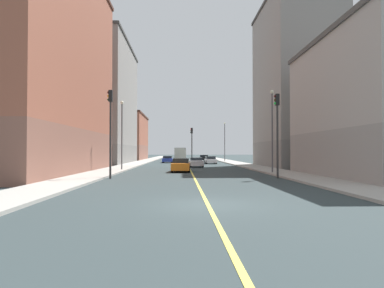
{
  "coord_description": "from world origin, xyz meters",
  "views": [
    {
      "loc": [
        -1.06,
        -13.63,
        2.1
      ],
      "look_at": [
        0.7,
        41.04,
        3.27
      ],
      "focal_mm": 32.24,
      "sensor_mm": 36.0,
      "label": 1
    }
  ],
  "objects_px": {
    "car_white": "(211,160)",
    "car_orange": "(181,165)",
    "street_lamp_left_near": "(272,123)",
    "building_right_distant": "(127,137)",
    "building_left_mid": "(295,84)",
    "car_blue": "(168,159)",
    "building_left_near": "(374,106)",
    "street_lamp_left_far": "(225,138)",
    "car_silver": "(196,162)",
    "traffic_light_left_near": "(277,124)",
    "street_lamp_right_near": "(122,128)",
    "building_right_midblock": "(105,103)",
    "building_right_corner": "(42,63)",
    "car_black": "(204,158)",
    "box_truck": "(180,154)",
    "traffic_light_median_far": "(192,141)",
    "traffic_light_right_near": "(110,122)"
  },
  "relations": [
    {
      "from": "building_left_near",
      "to": "building_right_distant",
      "type": "height_order",
      "value": "building_left_near"
    },
    {
      "from": "car_silver",
      "to": "building_right_distant",
      "type": "bearing_deg",
      "value": 111.58
    },
    {
      "from": "building_right_midblock",
      "to": "car_silver",
      "type": "distance_m",
      "value": 22.86
    },
    {
      "from": "building_right_midblock",
      "to": "car_white",
      "type": "bearing_deg",
      "value": -6.42
    },
    {
      "from": "traffic_light_left_near",
      "to": "car_orange",
      "type": "xyz_separation_m",
      "value": [
        -7.53,
        8.61,
        -3.56
      ]
    },
    {
      "from": "building_right_midblock",
      "to": "car_silver",
      "type": "relative_size",
      "value": 4.83
    },
    {
      "from": "building_right_midblock",
      "to": "car_blue",
      "type": "bearing_deg",
      "value": 16.62
    },
    {
      "from": "car_blue",
      "to": "car_silver",
      "type": "relative_size",
      "value": 0.96
    },
    {
      "from": "traffic_light_left_near",
      "to": "street_lamp_right_near",
      "type": "xyz_separation_m",
      "value": [
        -13.96,
        10.96,
        0.41
      ]
    },
    {
      "from": "traffic_light_right_near",
      "to": "car_white",
      "type": "xyz_separation_m",
      "value": [
        10.46,
        31.62,
        -3.73
      ]
    },
    {
      "from": "building_left_mid",
      "to": "box_truck",
      "type": "bearing_deg",
      "value": 116.75
    },
    {
      "from": "traffic_light_left_near",
      "to": "box_truck",
      "type": "height_order",
      "value": "traffic_light_left_near"
    },
    {
      "from": "building_right_midblock",
      "to": "car_orange",
      "type": "distance_m",
      "value": 29.96
    },
    {
      "from": "building_right_distant",
      "to": "box_truck",
      "type": "relative_size",
      "value": 3.04
    },
    {
      "from": "street_lamp_left_far",
      "to": "car_white",
      "type": "xyz_separation_m",
      "value": [
        -3.52,
        -8.63,
        -4.11
      ]
    },
    {
      "from": "building_left_near",
      "to": "street_lamp_left_far",
      "type": "bearing_deg",
      "value": 99.56
    },
    {
      "from": "box_truck",
      "to": "car_white",
      "type": "bearing_deg",
      "value": -73.89
    },
    {
      "from": "building_left_mid",
      "to": "car_blue",
      "type": "distance_m",
      "value": 27.37
    },
    {
      "from": "building_right_distant",
      "to": "car_orange",
      "type": "distance_m",
      "value": 51.62
    },
    {
      "from": "building_left_mid",
      "to": "traffic_light_right_near",
      "type": "bearing_deg",
      "value": -137.73
    },
    {
      "from": "traffic_light_left_near",
      "to": "street_lamp_left_near",
      "type": "relative_size",
      "value": 0.86
    },
    {
      "from": "building_left_near",
      "to": "box_truck",
      "type": "bearing_deg",
      "value": 107.37
    },
    {
      "from": "traffic_light_left_near",
      "to": "street_lamp_right_near",
      "type": "height_order",
      "value": "street_lamp_right_near"
    },
    {
      "from": "building_left_near",
      "to": "street_lamp_left_far",
      "type": "xyz_separation_m",
      "value": [
        -6.77,
        40.16,
        -0.98
      ]
    },
    {
      "from": "car_orange",
      "to": "box_truck",
      "type": "relative_size",
      "value": 0.63
    },
    {
      "from": "street_lamp_right_near",
      "to": "car_white",
      "type": "relative_size",
      "value": 1.79
    },
    {
      "from": "building_right_distant",
      "to": "street_lamp_right_near",
      "type": "relative_size",
      "value": 2.75
    },
    {
      "from": "car_silver",
      "to": "traffic_light_right_near",
      "type": "bearing_deg",
      "value": -110.78
    },
    {
      "from": "building_right_corner",
      "to": "building_right_midblock",
      "type": "height_order",
      "value": "building_right_corner"
    },
    {
      "from": "street_lamp_left_far",
      "to": "traffic_light_median_far",
      "type": "bearing_deg",
      "value": -119.91
    },
    {
      "from": "building_right_midblock",
      "to": "street_lamp_left_near",
      "type": "height_order",
      "value": "building_right_midblock"
    },
    {
      "from": "building_right_corner",
      "to": "car_black",
      "type": "height_order",
      "value": "building_right_corner"
    },
    {
      "from": "building_left_mid",
      "to": "car_black",
      "type": "bearing_deg",
      "value": 108.79
    },
    {
      "from": "car_white",
      "to": "box_truck",
      "type": "bearing_deg",
      "value": 106.11
    },
    {
      "from": "car_orange",
      "to": "box_truck",
      "type": "bearing_deg",
      "value": 90.22
    },
    {
      "from": "building_left_mid",
      "to": "car_black",
      "type": "height_order",
      "value": "building_left_mid"
    },
    {
      "from": "building_right_corner",
      "to": "car_orange",
      "type": "relative_size",
      "value": 5.97
    },
    {
      "from": "car_white",
      "to": "car_orange",
      "type": "bearing_deg",
      "value": -102.31
    },
    {
      "from": "street_lamp_left_near",
      "to": "car_orange",
      "type": "height_order",
      "value": "street_lamp_left_near"
    },
    {
      "from": "building_left_near",
      "to": "street_lamp_left_near",
      "type": "relative_size",
      "value": 2.13
    },
    {
      "from": "building_right_distant",
      "to": "car_orange",
      "type": "relative_size",
      "value": 4.85
    },
    {
      "from": "traffic_light_median_far",
      "to": "car_silver",
      "type": "bearing_deg",
      "value": -87.93
    },
    {
      "from": "traffic_light_median_far",
      "to": "street_lamp_left_far",
      "type": "bearing_deg",
      "value": 60.09
    },
    {
      "from": "traffic_light_left_near",
      "to": "building_right_corner",
      "type": "bearing_deg",
      "value": 163.15
    },
    {
      "from": "car_silver",
      "to": "box_truck",
      "type": "relative_size",
      "value": 0.68
    },
    {
      "from": "street_lamp_left_far",
      "to": "car_white",
      "type": "relative_size",
      "value": 1.83
    },
    {
      "from": "building_left_mid",
      "to": "car_orange",
      "type": "distance_m",
      "value": 21.16
    },
    {
      "from": "street_lamp_left_far",
      "to": "traffic_light_left_near",
      "type": "bearing_deg",
      "value": -91.44
    },
    {
      "from": "car_orange",
      "to": "building_left_near",
      "type": "bearing_deg",
      "value": -29.09
    },
    {
      "from": "traffic_light_median_far",
      "to": "street_lamp_right_near",
      "type": "height_order",
      "value": "street_lamp_right_near"
    }
  ]
}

